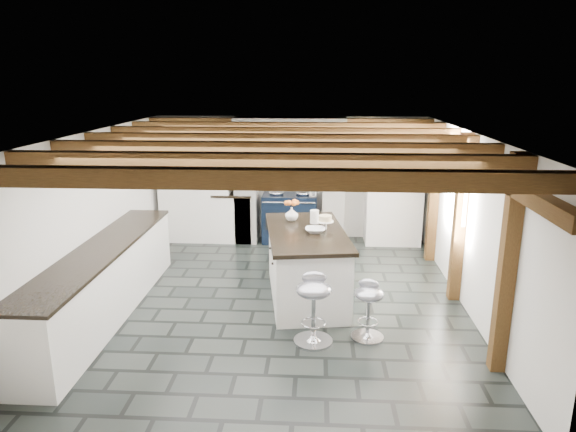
# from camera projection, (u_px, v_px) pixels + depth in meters

# --- Properties ---
(ground) EXTENTS (6.00, 6.00, 0.00)m
(ground) POSITION_uv_depth(u_px,v_px,m) (279.00, 300.00, 7.11)
(ground) COLOR black
(ground) RESTS_ON ground
(room_shell) EXTENTS (6.00, 6.03, 6.00)m
(room_shell) POSITION_uv_depth(u_px,v_px,m) (248.00, 201.00, 8.24)
(room_shell) COLOR silver
(room_shell) RESTS_ON ground
(range_cooker) EXTENTS (1.00, 0.63, 0.99)m
(range_cooker) POSITION_uv_depth(u_px,v_px,m) (290.00, 217.00, 9.57)
(range_cooker) COLOR black
(range_cooker) RESTS_ON ground
(kitchen_island) EXTENTS (1.29, 2.09, 1.30)m
(kitchen_island) POSITION_uv_depth(u_px,v_px,m) (306.00, 263.00, 7.09)
(kitchen_island) COLOR white
(kitchen_island) RESTS_ON ground
(bar_stool_near) EXTENTS (0.45, 0.45, 0.72)m
(bar_stool_near) POSITION_uv_depth(u_px,v_px,m) (369.00, 303.00, 5.96)
(bar_stool_near) COLOR silver
(bar_stool_near) RESTS_ON ground
(bar_stool_far) EXTENTS (0.45, 0.45, 0.84)m
(bar_stool_far) POSITION_uv_depth(u_px,v_px,m) (314.00, 300.00, 5.85)
(bar_stool_far) COLOR silver
(bar_stool_far) RESTS_ON ground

